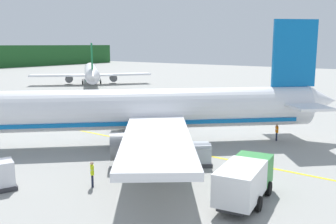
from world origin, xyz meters
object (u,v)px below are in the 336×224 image
at_px(crew_loader_left, 172,158).
at_px(service_truck_baggage, 245,179).
at_px(airliner_mid_apron, 91,72).
at_px(cargo_container_mid, 1,175).
at_px(crew_marshaller, 277,131).
at_px(airliner_foreground, 132,110).
at_px(cargo_container_near, 200,154).
at_px(crew_supervisor, 132,159).
at_px(crew_loader_right, 92,172).

bearing_deg(crew_loader_left, service_truck_baggage, -106.85).
bearing_deg(service_truck_baggage, airliner_mid_apron, 54.50).
xyz_separation_m(cargo_container_mid, crew_marshaller, (23.37, -10.09, 0.03)).
bearing_deg(crew_loader_left, airliner_foreground, 62.60).
relative_size(airliner_mid_apron, crew_loader_left, 15.86).
xyz_separation_m(airliner_mid_apron, cargo_container_mid, (-50.45, -46.18, -1.81)).
xyz_separation_m(cargo_container_near, crew_supervisor, (-4.34, 3.41, 0.07)).
relative_size(airliner_foreground, crew_supervisor, 19.80).
bearing_deg(service_truck_baggage, crew_supervisor, 88.64).
relative_size(crew_loader_left, crew_loader_right, 0.98).
distance_m(crew_marshaller, crew_supervisor, 16.52).
bearing_deg(airliner_mid_apron, crew_loader_left, -127.46).
relative_size(airliner_foreground, airliner_mid_apron, 1.19).
xyz_separation_m(airliner_foreground, cargo_container_near, (-1.43, -8.46, -2.49)).
xyz_separation_m(airliner_mid_apron, crew_loader_left, (-40.79, -53.24, -1.76)).
distance_m(crew_loader_left, crew_supervisor, 3.10).
relative_size(cargo_container_near, crew_supervisor, 1.50).
relative_size(airliner_mid_apron, crew_supervisor, 16.71).
relative_size(cargo_container_mid, crew_supervisor, 1.33).
bearing_deg(cargo_container_near, airliner_mid_apron, 54.73).
bearing_deg(crew_marshaller, airliner_foreground, 132.90).
bearing_deg(service_truck_baggage, crew_marshaller, 13.70).
distance_m(cargo_container_mid, crew_loader_left, 11.96).
distance_m(airliner_mid_apron, crew_loader_right, 68.94).
height_order(airliner_foreground, cargo_container_mid, airliner_foreground).
distance_m(cargo_container_near, crew_loader_right, 8.98).
height_order(airliner_foreground, crew_loader_right, airliner_foreground).
xyz_separation_m(cargo_container_mid, crew_loader_left, (9.65, -7.06, 0.05)).
xyz_separation_m(crew_marshaller, crew_loader_left, (-13.71, 3.03, 0.02)).
relative_size(airliner_mid_apron, crew_loader_right, 15.48).
bearing_deg(airliner_foreground, airliner_mid_apron, 51.09).
bearing_deg(crew_marshaller, crew_supervisor, 160.54).
bearing_deg(airliner_mid_apron, crew_loader_right, -132.57).
bearing_deg(cargo_container_mid, cargo_container_near, -33.37).
xyz_separation_m(cargo_container_mid, crew_loader_right, (3.82, -4.57, 0.08)).
distance_m(service_truck_baggage, crew_loader_left, 7.20).
xyz_separation_m(crew_loader_left, crew_loader_right, (-5.83, 2.49, 0.03)).
distance_m(airliner_mid_apron, cargo_container_near, 66.38).
distance_m(cargo_container_near, crew_supervisor, 5.52).
bearing_deg(cargo_container_near, crew_loader_right, 157.64).
bearing_deg(crew_supervisor, airliner_mid_apron, 49.96).
xyz_separation_m(cargo_container_near, cargo_container_mid, (-12.13, 7.99, 0.08)).
bearing_deg(airliner_foreground, crew_marshaller, -47.10).
bearing_deg(airliner_mid_apron, cargo_container_mid, -137.53).
distance_m(airliner_foreground, crew_loader_right, 11.21).
height_order(airliner_foreground, airliner_mid_apron, airliner_foreground).
relative_size(crew_marshaller, crew_loader_right, 0.96).
bearing_deg(crew_marshaller, crew_loader_left, 167.55).
height_order(crew_loader_right, crew_supervisor, crew_loader_right).
distance_m(airliner_foreground, service_truck_baggage, 15.73).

